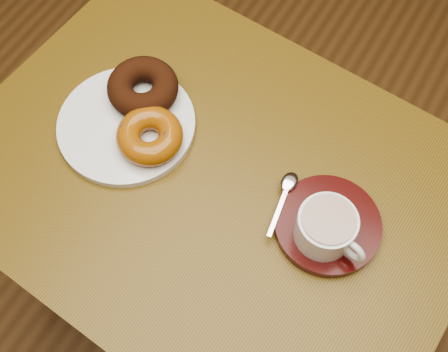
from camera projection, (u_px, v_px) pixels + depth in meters
The scene contains 8 objects.
ground at pixel (226, 212), 1.65m from camera, with size 6.00×6.00×0.00m, color brown.
cafe_table at pixel (214, 207), 0.98m from camera, with size 0.84×0.65×0.74m.
donut_plate at pixel (127, 125), 0.91m from camera, with size 0.22×0.22×0.01m, color white.
donut_cinnamon at pixel (143, 87), 0.90m from camera, with size 0.12×0.12×0.04m, color black.
donut_caramel at pixel (150, 136), 0.87m from camera, with size 0.11×0.11×0.04m.
saucer at pixel (327, 225), 0.82m from camera, with size 0.16×0.16×0.02m, color #360807.
coffee_cup at pixel (327, 228), 0.78m from camera, with size 0.11×0.08×0.06m.
teaspoon at pixel (287, 187), 0.84m from camera, with size 0.03×0.11×0.01m.
Camera 1 is at (0.32, -0.56, 1.52)m, focal length 45.00 mm.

